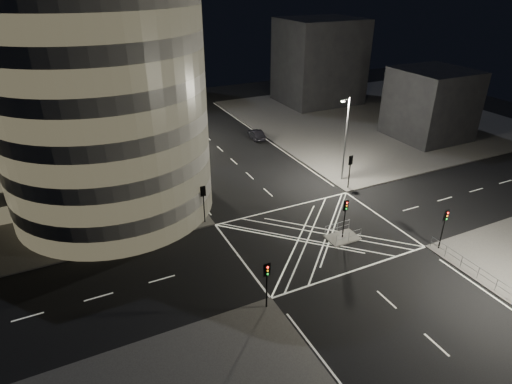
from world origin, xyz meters
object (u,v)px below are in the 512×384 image
traffic_signal_fl (203,198)px  street_lamp_right_far (345,137)px  street_lamp_left_far (141,110)px  sedan (256,134)px  traffic_signal_nr (445,222)px  traffic_signal_island (345,212)px  traffic_signal_fr (350,166)px  traffic_signal_nl (267,277)px  street_lamp_left_near (179,155)px  central_island (342,238)px

traffic_signal_fl → street_lamp_right_far: size_ratio=0.40×
street_lamp_left_far → sedan: street_lamp_left_far is taller
traffic_signal_nr → traffic_signal_fl: bearing=142.3°
traffic_signal_nr → traffic_signal_island: 8.62m
traffic_signal_fr → sedan: traffic_signal_fr is taller
traffic_signal_fr → sedan: 19.96m
street_lamp_right_far → traffic_signal_fl: bearing=-173.1°
traffic_signal_fl → traffic_signal_fr: (17.60, 0.00, 0.00)m
traffic_signal_nl → traffic_signal_fr: bearing=37.7°
traffic_signal_fr → street_lamp_right_far: size_ratio=0.40×
traffic_signal_fr → street_lamp_left_near: 19.14m
central_island → traffic_signal_fr: traffic_signal_fr is taller
street_lamp_left_far → central_island: bearing=-70.0°
traffic_signal_fl → traffic_signal_nr: 22.24m
traffic_signal_nl → sedan: (15.29, 33.30, -2.21)m
traffic_signal_fl → traffic_signal_island: bearing=-37.5°
street_lamp_left_near → traffic_signal_fr: bearing=-15.9°
traffic_signal_fl → street_lamp_left_far: street_lamp_left_far is taller
traffic_signal_fl → street_lamp_right_far: street_lamp_right_far is taller
traffic_signal_nr → street_lamp_right_far: street_lamp_right_far is taller
central_island → traffic_signal_nr: bearing=-37.9°
traffic_signal_nl → traffic_signal_fl: bearing=90.0°
traffic_signal_fr → street_lamp_left_near: street_lamp_left_near is taller
traffic_signal_nl → traffic_signal_nr: (17.60, 0.00, 0.00)m
street_lamp_left_far → street_lamp_right_far: size_ratio=1.00×
traffic_signal_island → street_lamp_left_near: bearing=130.3°
traffic_signal_fl → traffic_signal_nr: same height
street_lamp_right_far → traffic_signal_nl: bearing=-139.1°
traffic_signal_island → street_lamp_left_near: street_lamp_left_near is taller
traffic_signal_nl → traffic_signal_fr: same height
traffic_signal_island → sedan: bearing=80.9°
sedan → street_lamp_left_near: bearing=48.7°
traffic_signal_fr → traffic_signal_nl: bearing=-142.3°
street_lamp_left_far → traffic_signal_nr: bearing=-63.6°
street_lamp_left_near → street_lamp_right_far: same height
traffic_signal_nr → street_lamp_right_far: size_ratio=0.40×
street_lamp_left_near → street_lamp_right_far: bearing=-9.0°
traffic_signal_island → sedan: size_ratio=0.93×
traffic_signal_nl → street_lamp_left_near: 18.99m
sedan → street_lamp_right_far: bearing=105.9°
sedan → traffic_signal_island: bearing=87.3°
traffic_signal_nr → street_lamp_left_far: bearing=116.4°
central_island → street_lamp_left_far: bearing=110.0°
traffic_signal_nr → street_lamp_left_far: (-18.24, 36.80, 2.63)m
traffic_signal_nl → sedan: size_ratio=0.93×
central_island → street_lamp_right_far: (7.44, 10.50, 5.47)m
traffic_signal_nr → sedan: (-2.31, 33.30, -2.21)m
traffic_signal_island → traffic_signal_fl: bearing=142.5°
central_island → sedan: 28.37m
street_lamp_left_near → street_lamp_left_far: bearing=90.0°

